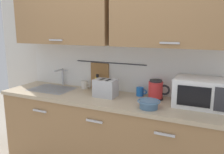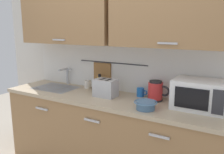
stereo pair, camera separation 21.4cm
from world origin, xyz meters
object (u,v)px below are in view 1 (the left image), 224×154
(dish_soap_bottle, at_px, (98,83))
(mug_by_kettle, at_px, (140,92))
(mug_near_sink, at_px, (85,85))
(microwave, at_px, (200,92))
(electric_kettle, at_px, (156,90))
(mixing_bowl, at_px, (149,104))
(toaster, at_px, (105,88))

(dish_soap_bottle, xyz_separation_m, mug_by_kettle, (0.54, -0.01, -0.04))
(mug_near_sink, bearing_deg, microwave, -4.49)
(microwave, xyz_separation_m, electric_kettle, (-0.43, 0.04, -0.03))
(microwave, distance_m, mixing_bowl, 0.50)
(mug_near_sink, relative_size, mug_by_kettle, 1.00)
(mixing_bowl, relative_size, mug_by_kettle, 1.78)
(mixing_bowl, relative_size, toaster, 0.84)
(mixing_bowl, bearing_deg, electric_kettle, 92.68)
(mug_near_sink, distance_m, mixing_bowl, 1.00)
(mug_near_sink, xyz_separation_m, mug_by_kettle, (0.72, -0.01, 0.00))
(electric_kettle, relative_size, mug_by_kettle, 1.89)
(mug_by_kettle, bearing_deg, electric_kettle, -16.01)
(dish_soap_bottle, distance_m, toaster, 0.28)
(mug_near_sink, relative_size, toaster, 0.47)
(mug_by_kettle, bearing_deg, toaster, -150.84)
(toaster, bearing_deg, dish_soap_bottle, 136.41)
(electric_kettle, xyz_separation_m, toaster, (-0.52, -0.13, -0.01))
(electric_kettle, height_order, dish_soap_bottle, electric_kettle)
(electric_kettle, relative_size, toaster, 0.89)
(dish_soap_bottle, bearing_deg, mug_by_kettle, -0.57)
(microwave, xyz_separation_m, toaster, (-0.95, -0.10, -0.04))
(mug_near_sink, height_order, toaster, toaster)
(microwave, distance_m, mug_near_sink, 1.35)
(microwave, bearing_deg, mug_near_sink, 175.51)
(microwave, xyz_separation_m, mug_near_sink, (-1.34, 0.11, -0.09))
(mug_near_sink, distance_m, mug_by_kettle, 0.72)
(mug_near_sink, bearing_deg, electric_kettle, -4.35)
(dish_soap_bottle, xyz_separation_m, mug_near_sink, (-0.19, 0.01, -0.04))
(electric_kettle, height_order, mug_near_sink, electric_kettle)
(microwave, bearing_deg, mug_by_kettle, 171.70)
(mixing_bowl, xyz_separation_m, toaster, (-0.54, 0.17, 0.05))
(dish_soap_bottle, bearing_deg, mug_near_sink, 177.01)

